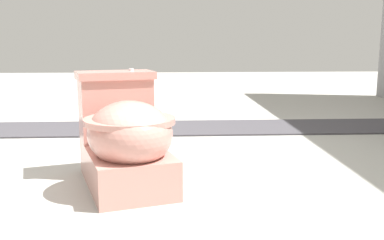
% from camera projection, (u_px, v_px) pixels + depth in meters
% --- Properties ---
extents(ground_plane, '(14.00, 14.00, 0.00)m').
position_uv_depth(ground_plane, '(101.00, 176.00, 2.18)').
color(ground_plane, '#A8A59E').
extents(gravel_strip, '(0.56, 8.00, 0.01)m').
position_uv_depth(gravel_strip, '(191.00, 128.00, 3.35)').
color(gravel_strip, '#423F44').
rests_on(gravel_strip, ground).
extents(toilet, '(0.71, 0.54, 0.52)m').
position_uv_depth(toilet, '(126.00, 138.00, 2.01)').
color(toilet, tan).
rests_on(toilet, ground).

